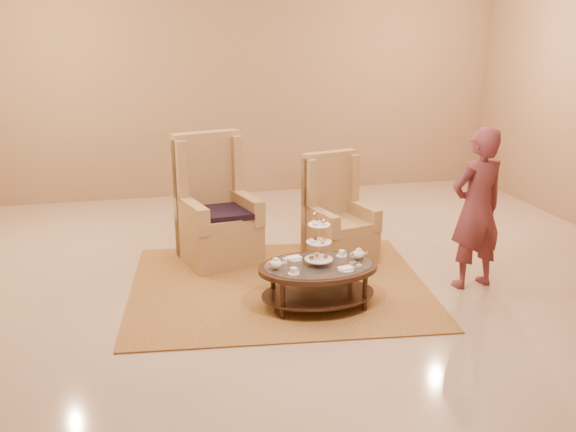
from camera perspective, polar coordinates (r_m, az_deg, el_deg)
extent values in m
plane|color=tan|center=(6.26, 1.39, -7.04)|extent=(8.00, 8.00, 0.00)
cube|color=silver|center=(6.26, 1.39, -7.04)|extent=(8.00, 8.00, 0.02)
cube|color=#987453|center=(9.68, -4.48, 12.17)|extent=(8.00, 0.04, 3.50)
cube|color=#A27A39|center=(6.45, -0.82, -6.19)|extent=(3.14, 2.71, 0.02)
cylinder|color=black|center=(5.69, -0.49, -7.57)|extent=(0.05, 0.05, 0.36)
cylinder|color=black|center=(5.89, 6.85, -6.81)|extent=(0.05, 0.05, 0.36)
cylinder|color=black|center=(6.05, -1.34, -6.03)|extent=(0.05, 0.05, 0.36)
cylinder|color=black|center=(6.24, 5.59, -5.38)|extent=(0.05, 0.05, 0.36)
cylinder|color=silver|center=(5.79, 2.76, -2.23)|extent=(0.01, 0.01, 0.46)
torus|color=silver|center=(5.72, 2.79, -0.07)|extent=(0.12, 0.01, 0.12)
cylinder|color=white|center=(5.85, 2.74, -3.84)|extent=(0.26, 0.26, 0.01)
cylinder|color=white|center=(5.79, 2.76, -2.32)|extent=(0.23, 0.23, 0.01)
cylinder|color=white|center=(5.74, 2.78, -0.77)|extent=(0.20, 0.20, 0.01)
cylinder|color=#C56574|center=(5.86, 3.40, -3.60)|extent=(0.04, 0.04, 0.03)
cylinder|color=tan|center=(5.90, 2.55, -3.43)|extent=(0.04, 0.04, 0.03)
cylinder|color=brown|center=(5.82, 2.07, -3.72)|extent=(0.04, 0.04, 0.03)
cylinder|color=white|center=(5.78, 2.93, -3.90)|extent=(0.04, 0.04, 0.03)
ellipsoid|color=tan|center=(5.82, 3.28, -2.04)|extent=(0.04, 0.04, 0.03)
ellipsoid|color=brown|center=(5.83, 2.42, -1.97)|extent=(0.04, 0.04, 0.03)
ellipsoid|color=white|center=(5.75, 2.24, -2.25)|extent=(0.04, 0.04, 0.03)
ellipsoid|color=#C56574|center=(5.73, 3.10, -2.32)|extent=(0.04, 0.04, 0.03)
cube|color=brown|center=(5.77, 3.13, -0.52)|extent=(0.04, 0.03, 0.02)
cube|color=white|center=(5.77, 2.36, -0.54)|extent=(0.04, 0.03, 0.02)
cube|color=#C56574|center=(5.69, 2.43, -0.77)|extent=(0.04, 0.03, 0.02)
cube|color=tan|center=(5.70, 3.21, -0.76)|extent=(0.04, 0.03, 0.02)
ellipsoid|color=white|center=(5.74, -1.08, -4.27)|extent=(0.11, 0.11, 0.09)
cylinder|color=white|center=(5.72, -1.09, -3.84)|extent=(0.05, 0.05, 0.01)
sphere|color=white|center=(5.72, -1.09, -3.73)|extent=(0.02, 0.02, 0.02)
cone|color=white|center=(5.75, -0.42, -4.17)|extent=(0.07, 0.02, 0.05)
torus|color=white|center=(5.73, -1.62, -4.32)|extent=(0.06, 0.01, 0.06)
ellipsoid|color=white|center=(6.00, 6.31, -3.40)|extent=(0.11, 0.11, 0.09)
cylinder|color=white|center=(5.99, 6.32, -2.99)|extent=(0.05, 0.05, 0.01)
sphere|color=white|center=(5.98, 6.33, -2.88)|extent=(0.02, 0.02, 0.02)
cone|color=white|center=(6.02, 6.92, -3.30)|extent=(0.07, 0.02, 0.05)
torus|color=white|center=(5.99, 5.81, -3.44)|extent=(0.06, 0.01, 0.06)
cylinder|color=white|center=(5.65, 0.50, -5.12)|extent=(0.10, 0.10, 0.01)
cylinder|color=white|center=(5.64, 0.51, -4.86)|extent=(0.06, 0.06, 0.05)
torus|color=white|center=(5.65, 0.85, -4.83)|extent=(0.03, 0.01, 0.03)
cylinder|color=white|center=(6.09, 4.79, -3.54)|extent=(0.10, 0.10, 0.01)
cylinder|color=white|center=(6.08, 4.80, -3.29)|extent=(0.06, 0.06, 0.05)
torus|color=white|center=(6.09, 5.11, -3.26)|extent=(0.03, 0.01, 0.03)
cylinder|color=white|center=(5.98, 0.57, -3.84)|extent=(0.15, 0.15, 0.01)
cube|color=#F3E6CD|center=(5.98, 0.57, -3.72)|extent=(0.14, 0.12, 0.02)
cylinder|color=white|center=(5.76, 5.15, -4.76)|extent=(0.15, 0.15, 0.01)
cube|color=#F3E6CD|center=(5.75, 5.16, -4.65)|extent=(0.14, 0.12, 0.02)
cylinder|color=white|center=(5.87, -0.26, -4.02)|extent=(0.04, 0.04, 0.05)
cylinder|color=white|center=(5.85, 6.35, -4.41)|extent=(0.05, 0.05, 0.01)
cylinder|color=#C56574|center=(5.85, 6.35, -4.32)|extent=(0.04, 0.04, 0.01)
cylinder|color=white|center=(5.91, 5.75, -4.16)|extent=(0.05, 0.05, 0.01)
cylinder|color=brown|center=(5.91, 5.75, -4.08)|extent=(0.04, 0.04, 0.01)
cylinder|color=white|center=(5.93, -0.94, -3.99)|extent=(0.05, 0.05, 0.01)
cylinder|color=white|center=(5.93, -0.94, -3.91)|extent=(0.04, 0.04, 0.01)
cube|color=#A7804F|center=(7.07, -6.11, -2.30)|extent=(0.92, 0.92, 0.45)
cube|color=#A7804F|center=(6.94, -6.01, -0.25)|extent=(0.78, 0.78, 0.11)
cube|color=#A7804F|center=(7.21, -7.17, 1.96)|extent=(0.76, 0.34, 1.39)
cube|color=#A7804F|center=(6.99, -9.59, 4.10)|extent=(0.17, 0.26, 0.64)
cube|color=#A7804F|center=(7.22, -4.75, 4.67)|extent=(0.17, 0.26, 0.64)
cube|color=#A7804F|center=(6.81, -8.45, 0.07)|extent=(0.30, 0.68, 0.28)
cube|color=#A7804F|center=(7.03, -3.70, 0.77)|extent=(0.30, 0.68, 0.28)
cube|color=black|center=(6.89, -5.93, 0.27)|extent=(0.65, 0.61, 0.06)
cube|color=#A7804F|center=(7.10, 4.66, -2.49)|extent=(0.78, 0.78, 0.38)
cube|color=#A7804F|center=(6.98, 4.90, -0.78)|extent=(0.66, 0.66, 0.09)
cube|color=#A7804F|center=(7.19, 3.62, 1.12)|extent=(0.65, 0.29, 1.18)
cube|color=#A7804F|center=(6.95, 1.90, 2.92)|extent=(0.14, 0.22, 0.54)
cube|color=#A7804F|center=(7.23, 5.65, 3.39)|extent=(0.14, 0.22, 0.54)
cube|color=#A7804F|center=(6.83, 3.06, -0.51)|extent=(0.25, 0.58, 0.24)
cube|color=#A7804F|center=(7.10, 6.70, 0.08)|extent=(0.25, 0.58, 0.24)
imported|color=brown|center=(6.47, 16.43, 0.60)|extent=(0.64, 0.48, 1.60)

